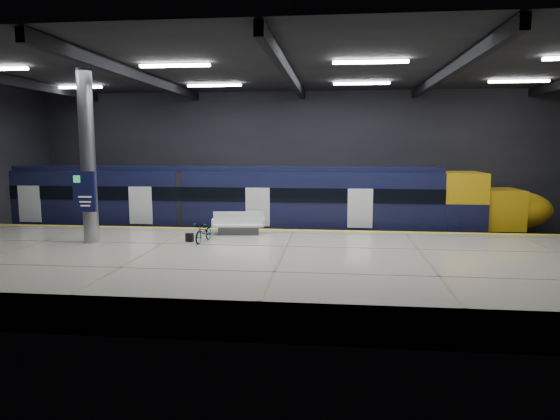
# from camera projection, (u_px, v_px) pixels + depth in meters

# --- Properties ---
(ground) EXTENTS (30.00, 30.00, 0.00)m
(ground) POSITION_uv_depth(u_px,v_px,m) (289.00, 268.00, 20.59)
(ground) COLOR black
(ground) RESTS_ON ground
(room_shell) EXTENTS (30.10, 16.10, 8.05)m
(room_shell) POSITION_uv_depth(u_px,v_px,m) (289.00, 127.00, 19.86)
(room_shell) COLOR black
(room_shell) RESTS_ON ground
(platform) EXTENTS (30.00, 11.00, 1.10)m
(platform) POSITION_uv_depth(u_px,v_px,m) (283.00, 269.00, 18.06)
(platform) COLOR #BCB59F
(platform) RESTS_ON ground
(safety_strip) EXTENTS (30.00, 0.40, 0.01)m
(safety_strip) POSITION_uv_depth(u_px,v_px,m) (295.00, 230.00, 23.16)
(safety_strip) COLOR gold
(safety_strip) RESTS_ON platform
(rails) EXTENTS (30.00, 1.52, 0.16)m
(rails) POSITION_uv_depth(u_px,v_px,m) (299.00, 241.00, 26.00)
(rails) COLOR gray
(rails) RESTS_ON ground
(train) EXTENTS (29.40, 2.84, 3.79)m
(train) POSITION_uv_depth(u_px,v_px,m) (239.00, 202.00, 26.09)
(train) COLOR black
(train) RESTS_ON ground
(bench) EXTENTS (2.38, 1.21, 1.01)m
(bench) POSITION_uv_depth(u_px,v_px,m) (239.00, 226.00, 22.09)
(bench) COLOR #595B60
(bench) RESTS_ON platform
(bicycle) EXTENTS (0.75, 1.61, 0.82)m
(bicycle) POSITION_uv_depth(u_px,v_px,m) (204.00, 232.00, 20.28)
(bicycle) COLOR #99999E
(bicycle) RESTS_ON platform
(pannier_bag) EXTENTS (0.33, 0.24, 0.35)m
(pannier_bag) POSITION_uv_depth(u_px,v_px,m) (190.00, 237.00, 20.37)
(pannier_bag) COLOR black
(pannier_bag) RESTS_ON platform
(info_column) EXTENTS (0.90, 0.78, 6.90)m
(info_column) POSITION_uv_depth(u_px,v_px,m) (88.00, 159.00, 19.89)
(info_column) COLOR #9EA0A5
(info_column) RESTS_ON platform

